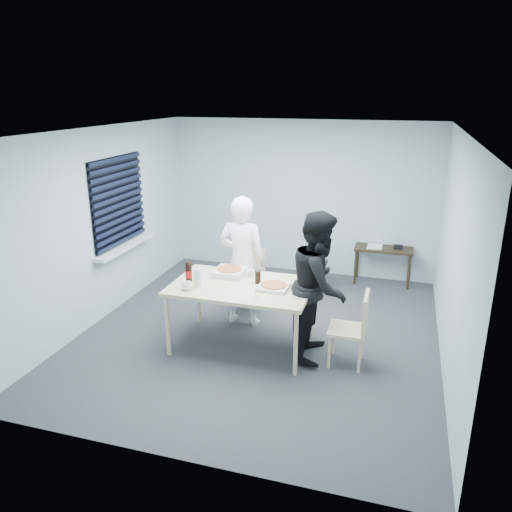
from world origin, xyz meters
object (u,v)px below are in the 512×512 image
(backpack, at_px, (316,250))
(soda_bottle, at_px, (189,273))
(side_table, at_px, (384,252))
(mug_a, at_px, (187,286))
(person_black, at_px, (319,286))
(dining_table, at_px, (242,289))
(stool, at_px, (315,269))
(chair_far, at_px, (249,275))
(mug_b, at_px, (250,273))
(chair_right, at_px, (355,324))
(person_white, at_px, (242,261))

(backpack, bearing_deg, soda_bottle, -125.13)
(side_table, height_order, mug_a, mug_a)
(person_black, bearing_deg, mug_a, 105.44)
(dining_table, height_order, soda_bottle, soda_bottle)
(stool, bearing_deg, chair_far, -130.20)
(person_black, height_order, side_table, person_black)
(mug_a, height_order, mug_b, mug_a)
(backpack, relative_size, mug_b, 4.18)
(soda_bottle, bearing_deg, mug_a, -71.90)
(side_table, height_order, backpack, backpack)
(dining_table, height_order, chair_right, chair_right)
(stool, relative_size, mug_a, 3.87)
(stool, bearing_deg, chair_right, -68.38)
(person_white, xyz_separation_m, stool, (0.74, 1.42, -0.52))
(person_black, xyz_separation_m, soda_bottle, (-1.55, -0.21, 0.06))
(person_white, distance_m, mug_b, 0.40)
(stool, distance_m, mug_a, 2.68)
(backpack, distance_m, mug_a, 2.62)
(chair_far, xyz_separation_m, mug_a, (-0.30, -1.44, 0.35))
(chair_right, height_order, person_white, person_white)
(backpack, height_order, mug_b, mug_b)
(person_white, height_order, mug_b, person_white)
(chair_far, xyz_separation_m, person_white, (0.06, -0.47, 0.37))
(dining_table, bearing_deg, stool, 75.31)
(person_black, height_order, soda_bottle, person_black)
(dining_table, relative_size, person_black, 0.95)
(mug_a, bearing_deg, side_table, 55.11)
(person_white, xyz_separation_m, soda_bottle, (-0.43, -0.77, 0.06))
(side_table, relative_size, soda_bottle, 3.39)
(person_white, distance_m, stool, 1.68)
(stool, relative_size, soda_bottle, 1.75)
(dining_table, xyz_separation_m, chair_far, (-0.26, 1.11, -0.25))
(mug_a, bearing_deg, soda_bottle, 108.10)
(mug_b, bearing_deg, person_black, -13.84)
(stool, distance_m, backpack, 0.31)
(chair_far, xyz_separation_m, mug_b, (0.27, -0.81, 0.35))
(chair_right, bearing_deg, stool, 111.62)
(dining_table, relative_size, backpack, 4.01)
(stool, bearing_deg, person_white, -117.60)
(chair_far, relative_size, side_table, 0.96)
(person_white, xyz_separation_m, backpack, (0.74, 1.40, -0.21))
(chair_right, distance_m, backpack, 2.27)
(stool, height_order, mug_a, mug_a)
(stool, xyz_separation_m, soda_bottle, (-1.17, -2.18, 0.58))
(person_black, relative_size, side_table, 1.92)
(side_table, relative_size, backpack, 2.21)
(chair_far, bearing_deg, person_black, -41.07)
(person_black, distance_m, mug_a, 1.54)
(chair_far, relative_size, mug_b, 8.90)
(chair_right, relative_size, person_black, 0.50)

